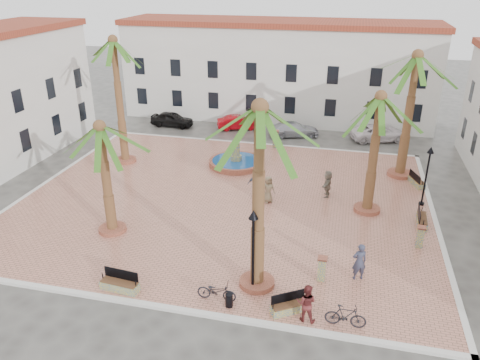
{
  "coord_description": "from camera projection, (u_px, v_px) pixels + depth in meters",
  "views": [
    {
      "loc": [
        7.34,
        -26.42,
        13.83
      ],
      "look_at": [
        1.0,
        0.0,
        1.6
      ],
      "focal_mm": 35.0,
      "sensor_mm": 36.0,
      "label": 1
    }
  ],
  "objects": [
    {
      "name": "bollard_se",
      "position": [
        322.0,
        268.0,
        22.33
      ],
      "size": [
        0.47,
        0.47,
        1.27
      ],
      "rotation": [
        0.0,
        0.0,
        -0.03
      ],
      "color": "#82845A",
      "rests_on": "plaza"
    },
    {
      "name": "palm_e",
      "position": [
        379.0,
        111.0,
        26.48
      ],
      "size": [
        5.24,
        5.24,
        7.58
      ],
      "color": "#A5553E",
      "rests_on": "plaza"
    },
    {
      "name": "kerb_n",
      "position": [
        258.0,
        144.0,
        40.38
      ],
      "size": [
        26.3,
        0.3,
        0.16
      ],
      "primitive_type": "cube",
      "color": "silver",
      "rests_on": "ground"
    },
    {
      "name": "pedestrian_east",
      "position": [
        328.0,
        184.0,
        30.6
      ],
      "size": [
        0.64,
        1.7,
        1.8
      ],
      "primitive_type": "imported",
      "rotation": [
        0.0,
        0.0,
        -1.64
      ],
      "color": "slate",
      "rests_on": "plaza"
    },
    {
      "name": "car_black",
      "position": [
        172.0,
        119.0,
        45.04
      ],
      "size": [
        4.16,
        1.8,
        1.4
      ],
      "primitive_type": "imported",
      "rotation": [
        0.0,
        0.0,
        1.53
      ],
      "color": "black",
      "rests_on": "ground"
    },
    {
      "name": "bench_ne",
      "position": [
        417.0,
        182.0,
        32.46
      ],
      "size": [
        1.06,
        1.8,
        0.91
      ],
      "rotation": [
        0.0,
        0.0,
        1.9
      ],
      "color": "#82845A",
      "rests_on": "plaza"
    },
    {
      "name": "plaza",
      "position": [
        225.0,
        200.0,
        30.63
      ],
      "size": [
        26.0,
        22.0,
        0.15
      ],
      "primitive_type": "cube",
      "color": "tan",
      "rests_on": "ground"
    },
    {
      "name": "fountain",
      "position": [
        236.0,
        161.0,
        35.79
      ],
      "size": [
        4.15,
        4.15,
        2.15
      ],
      "color": "#A5553E",
      "rests_on": "plaza"
    },
    {
      "name": "cyclist_b",
      "position": [
        306.0,
        303.0,
        19.66
      ],
      "size": [
        0.9,
        0.73,
        1.77
      ],
      "primitive_type": "imported",
      "rotation": [
        0.0,
        0.0,
        3.07
      ],
      "color": "maroon",
      "rests_on": "plaza"
    },
    {
      "name": "car_silver",
      "position": [
        294.0,
        129.0,
        42.36
      ],
      "size": [
        4.82,
        3.04,
        1.3
      ],
      "primitive_type": "imported",
      "rotation": [
        0.0,
        0.0,
        1.86
      ],
      "color": "#BBBBC5",
      "rests_on": "ground"
    },
    {
      "name": "car_red",
      "position": [
        238.0,
        122.0,
        44.25
      ],
      "size": [
        4.15,
        2.72,
        1.29
      ],
      "primitive_type": "imported",
      "rotation": [
        0.0,
        0.0,
        1.95
      ],
      "color": "#A9070F",
      "rests_on": "ground"
    },
    {
      "name": "ground",
      "position": [
        225.0,
        201.0,
        30.66
      ],
      "size": [
        120.0,
        120.0,
        0.0
      ],
      "primitive_type": "plane",
      "color": "#56544F",
      "rests_on": "ground"
    },
    {
      "name": "kerb_s",
      "position": [
        161.0,
        307.0,
        20.87
      ],
      "size": [
        26.3,
        0.3,
        0.16
      ],
      "primitive_type": "cube",
      "color": "silver",
      "rests_on": "ground"
    },
    {
      "name": "palm_sw",
      "position": [
        101.0,
        141.0,
        24.61
      ],
      "size": [
        5.05,
        5.05,
        6.61
      ],
      "color": "#A5553E",
      "rests_on": "plaza"
    },
    {
      "name": "kerb_w",
      "position": [
        50.0,
        181.0,
        33.39
      ],
      "size": [
        0.3,
        22.3,
        0.16
      ],
      "primitive_type": "cube",
      "color": "silver",
      "rests_on": "ground"
    },
    {
      "name": "kerb_e",
      "position": [
        435.0,
        222.0,
        27.86
      ],
      "size": [
        0.3,
        22.3,
        0.16
      ],
      "primitive_type": "cube",
      "color": "silver",
      "rests_on": "ground"
    },
    {
      "name": "car_white",
      "position": [
        379.0,
        133.0,
        41.27
      ],
      "size": [
        5.45,
        3.84,
        1.38
      ],
      "primitive_type": "imported",
      "rotation": [
        0.0,
        0.0,
        1.92
      ],
      "color": "white",
      "rests_on": "ground"
    },
    {
      "name": "litter_bin",
      "position": [
        229.0,
        300.0,
        20.69
      ],
      "size": [
        0.34,
        0.34,
        0.65
      ],
      "primitive_type": "cylinder",
      "color": "black",
      "rests_on": "plaza"
    },
    {
      "name": "palm_s",
      "position": [
        260.0,
        129.0,
        19.09
      ],
      "size": [
        5.44,
        5.44,
        9.04
      ],
      "color": "#A5553E",
      "rests_on": "plaza"
    },
    {
      "name": "bollard_n",
      "position": [
        275.0,
        139.0,
        39.18
      ],
      "size": [
        0.6,
        0.6,
        1.48
      ],
      "rotation": [
        0.0,
        0.0,
        0.14
      ],
      "color": "#82845A",
      "rests_on": "plaza"
    },
    {
      "name": "pedestrian_fountain_b",
      "position": [
        256.0,
        185.0,
        30.32
      ],
      "size": [
        1.19,
        0.63,
        1.93
      ],
      "primitive_type": "imported",
      "rotation": [
        0.0,
        0.0,
        0.15
      ],
      "color": "#344359",
      "rests_on": "plaza"
    },
    {
      "name": "bollard_e",
      "position": [
        420.0,
        236.0,
        25.04
      ],
      "size": [
        0.47,
        0.47,
        1.24
      ],
      "rotation": [
        0.0,
        0.0,
        -0.06
      ],
      "color": "#82845A",
      "rests_on": "plaza"
    },
    {
      "name": "bench_s",
      "position": [
        120.0,
        285.0,
        21.79
      ],
      "size": [
        1.91,
        0.73,
        0.98
      ],
      "rotation": [
        0.0,
        0.0,
        -0.09
      ],
      "color": "#82845A",
      "rests_on": "plaza"
    },
    {
      "name": "bicycle_a",
      "position": [
        217.0,
        291.0,
        21.04
      ],
      "size": [
        1.82,
        0.64,
        0.95
      ],
      "primitive_type": "imported",
      "rotation": [
        0.0,
        0.0,
        1.58
      ],
      "color": "black",
      "rests_on": "plaza"
    },
    {
      "name": "cyclist_a",
      "position": [
        359.0,
        262.0,
        22.29
      ],
      "size": [
        0.83,
        0.69,
        1.94
      ],
      "primitive_type": "imported",
      "rotation": [
        0.0,
        0.0,
        3.51
      ],
      "color": "#32354B",
      "rests_on": "plaza"
    },
    {
      "name": "building_north",
      "position": [
        277.0,
        70.0,
        46.44
      ],
      "size": [
        30.4,
        7.4,
        9.5
      ],
      "color": "silver",
      "rests_on": "ground"
    },
    {
      "name": "palm_nw",
      "position": [
        114.0,
        53.0,
        33.18
      ],
      "size": [
        5.25,
        5.25,
        9.57
      ],
      "color": "#A5553E",
      "rests_on": "plaza"
    },
    {
      "name": "palm_ne",
      "position": [
        415.0,
        70.0,
        30.97
      ],
      "size": [
        5.81,
        5.81,
        8.99
      ],
      "color": "#A5553E",
      "rests_on": "plaza"
    },
    {
      "name": "bicycle_b",
      "position": [
        346.0,
        316.0,
        19.46
      ],
      "size": [
        1.73,
        0.5,
        1.04
      ],
      "primitive_type": "imported",
      "rotation": [
        0.0,
        0.0,
        1.56
      ],
      "color": "black",
      "rests_on": "plaza"
    },
    {
      "name": "bench_se",
      "position": [
        289.0,
        307.0,
        20.4
      ],
      "size": [
        1.69,
        1.35,
        0.89
      ],
      "rotation": [
        0.0,
        0.0,
        0.58
      ],
      "color": "#82845A",
      "rests_on": "plaza"
    },
    {
      "name": "lamppost_e",
      "position": [
        428.0,
        166.0,
        28.74
      ],
      "size": [
        0.43,
        0.43,
        3.92
      ],
      "color": "black",
      "rests_on": "plaza"
    },
    {
      "name": "pedestrian_north",
      "position": [
        259.0,
        148.0,
        37.02
      ],
      "size": [
        0.62,
        1.05,
        1.6
      ],
      "primitive_type": "imported",
      "rotation": [
        0.0,
        0.0,
        1.59
      ],
      "color": "#4D4E53",
      "rests_on": "plaza"
    },
    {
      "name": "lamppost_s",
      "position": [
        253.0,
        237.0,
        20.82
      ],
      "size": [
        0.45,
        0.45,
        4.16
      ],
      "color": "black",
      "rests_on": "plaza"
    },
    {
      "name": "bench_e",
      "position": [
        422.0,
        220.0,
        27.43
      ],
      "size": [
        0.64,
        1.81,
        0.94
      ],
      "rotation": [
        0.0,
        0.0,
        1.52
      ],
      "color": "#82845A",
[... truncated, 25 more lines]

